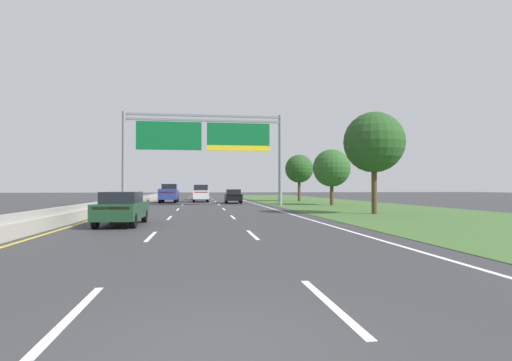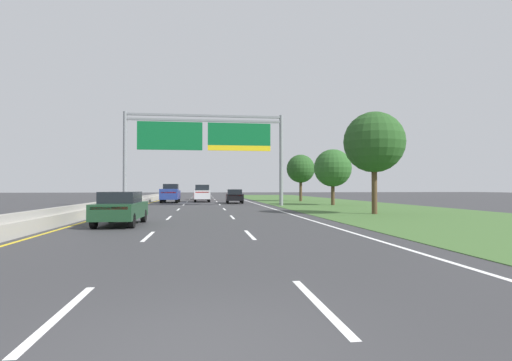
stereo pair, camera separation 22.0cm
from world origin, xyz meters
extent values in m
plane|color=#333335|center=(0.00, 35.00, 0.00)|extent=(220.00, 220.00, 0.00)
cube|color=white|center=(-1.85, 1.50, 0.00)|extent=(0.14, 3.00, 0.01)
cube|color=white|center=(-1.85, 10.50, 0.00)|extent=(0.14, 3.00, 0.01)
cube|color=white|center=(-1.85, 19.50, 0.00)|extent=(0.14, 3.00, 0.01)
cube|color=white|center=(-1.85, 28.50, 0.00)|extent=(0.14, 3.00, 0.01)
cube|color=white|center=(-1.85, 37.50, 0.00)|extent=(0.14, 3.00, 0.01)
cube|color=white|center=(-1.85, 46.50, 0.00)|extent=(0.14, 3.00, 0.01)
cube|color=white|center=(-1.85, 55.50, 0.00)|extent=(0.14, 3.00, 0.01)
cube|color=white|center=(-1.85, 64.50, 0.00)|extent=(0.14, 3.00, 0.01)
cube|color=white|center=(-1.85, 73.50, 0.00)|extent=(0.14, 3.00, 0.01)
cube|color=white|center=(-1.85, 82.50, 0.00)|extent=(0.14, 3.00, 0.01)
cube|color=white|center=(1.85, 1.50, 0.00)|extent=(0.14, 3.00, 0.01)
cube|color=white|center=(1.85, 10.50, 0.00)|extent=(0.14, 3.00, 0.01)
cube|color=white|center=(1.85, 19.50, 0.00)|extent=(0.14, 3.00, 0.01)
cube|color=white|center=(1.85, 28.50, 0.00)|extent=(0.14, 3.00, 0.01)
cube|color=white|center=(1.85, 37.50, 0.00)|extent=(0.14, 3.00, 0.01)
cube|color=white|center=(1.85, 46.50, 0.00)|extent=(0.14, 3.00, 0.01)
cube|color=white|center=(1.85, 55.50, 0.00)|extent=(0.14, 3.00, 0.01)
cube|color=white|center=(1.85, 64.50, 0.00)|extent=(0.14, 3.00, 0.01)
cube|color=white|center=(1.85, 73.50, 0.00)|extent=(0.14, 3.00, 0.01)
cube|color=white|center=(1.85, 82.50, 0.00)|extent=(0.14, 3.00, 0.01)
cube|color=white|center=(5.90, 35.00, 0.00)|extent=(0.16, 106.00, 0.01)
cube|color=gold|center=(-5.90, 35.00, 0.00)|extent=(0.16, 106.00, 0.01)
cube|color=#3D602D|center=(13.95, 35.00, 0.01)|extent=(14.00, 110.00, 0.02)
cube|color=#99968E|center=(-6.60, 35.00, 0.28)|extent=(0.60, 110.00, 0.55)
cube|color=#99968E|center=(-6.60, 35.00, 0.70)|extent=(0.25, 110.00, 0.30)
cylinder|color=gray|center=(-7.05, 33.85, 4.41)|extent=(0.36, 0.36, 8.83)
cylinder|color=gray|center=(7.65, 33.85, 4.41)|extent=(0.36, 0.36, 8.83)
cube|color=gray|center=(0.30, 33.85, 8.60)|extent=(14.70, 0.24, 0.20)
cube|color=gray|center=(0.30, 33.85, 8.15)|extent=(14.70, 0.24, 0.20)
cube|color=#0C602D|center=(-2.95, 33.67, 6.61)|extent=(6.00, 0.12, 2.64)
cube|color=#0C602D|center=(3.55, 33.67, 6.86)|extent=(6.00, 0.12, 2.14)
cube|color=yellow|center=(3.55, 33.67, 5.53)|extent=(6.00, 0.12, 0.50)
cube|color=navy|center=(-3.68, 43.58, 0.92)|extent=(2.04, 5.41, 1.00)
cube|color=black|center=(-3.67, 44.43, 1.81)|extent=(1.73, 1.91, 0.78)
cube|color=#B21414|center=(-3.70, 40.92, 1.22)|extent=(1.68, 0.09, 0.12)
cube|color=navy|center=(-3.69, 41.85, 1.52)|extent=(2.01, 1.96, 0.20)
cylinder|color=black|center=(-4.51, 45.42, 0.42)|extent=(0.31, 0.84, 0.84)
cylinder|color=black|center=(-2.81, 45.41, 0.42)|extent=(0.31, 0.84, 0.84)
cylinder|color=black|center=(-4.54, 41.75, 0.42)|extent=(0.31, 0.84, 0.84)
cylinder|color=black|center=(-2.84, 41.74, 0.42)|extent=(0.31, 0.84, 0.84)
cube|color=#193D23|center=(-3.72, 15.12, 0.69)|extent=(1.92, 4.44, 0.72)
cube|color=black|center=(-3.72, 15.07, 1.31)|extent=(1.62, 2.33, 0.52)
cube|color=#B21414|center=(-3.77, 12.96, 0.91)|extent=(1.53, 0.11, 0.12)
cylinder|color=black|center=(-4.49, 16.63, 0.33)|extent=(0.23, 0.66, 0.66)
cylinder|color=black|center=(-2.89, 16.60, 0.33)|extent=(0.23, 0.66, 0.66)
cylinder|color=black|center=(-4.55, 13.64, 0.33)|extent=(0.23, 0.66, 0.66)
cylinder|color=black|center=(-2.95, 13.61, 0.33)|extent=(0.23, 0.66, 0.66)
cube|color=silver|center=(-0.01, 45.56, 0.91)|extent=(1.98, 4.73, 1.05)
cube|color=black|center=(0.00, 45.41, 1.77)|extent=(1.69, 3.03, 0.68)
cube|color=#B21414|center=(0.03, 43.25, 1.22)|extent=(1.60, 0.11, 0.12)
cylinder|color=black|center=(-0.86, 47.14, 0.38)|extent=(0.27, 0.76, 0.76)
cylinder|color=black|center=(0.78, 47.17, 0.38)|extent=(0.27, 0.76, 0.76)
cylinder|color=black|center=(-0.80, 43.95, 0.38)|extent=(0.27, 0.76, 0.76)
cylinder|color=black|center=(0.84, 43.97, 0.38)|extent=(0.27, 0.76, 0.76)
cube|color=maroon|center=(-0.19, 54.62, 0.69)|extent=(1.92, 4.44, 0.72)
cube|color=black|center=(-0.20, 54.57, 1.31)|extent=(1.62, 2.33, 0.52)
cube|color=#B21414|center=(-0.24, 52.46, 0.91)|extent=(1.53, 0.11, 0.12)
cylinder|color=black|center=(-0.96, 56.13, 0.33)|extent=(0.23, 0.66, 0.66)
cylinder|color=black|center=(0.64, 56.09, 0.33)|extent=(0.23, 0.66, 0.66)
cylinder|color=black|center=(-1.03, 53.14, 0.33)|extent=(0.23, 0.66, 0.66)
cylinder|color=black|center=(0.57, 53.10, 0.33)|extent=(0.23, 0.66, 0.66)
cube|color=black|center=(3.65, 40.95, 0.69)|extent=(1.94, 4.45, 0.72)
cube|color=black|center=(3.65, 40.90, 1.31)|extent=(1.63, 2.34, 0.52)
cube|color=#B21414|center=(3.59, 38.79, 0.91)|extent=(1.53, 0.12, 0.12)
cylinder|color=black|center=(2.89, 42.47, 0.33)|extent=(0.24, 0.67, 0.66)
cylinder|color=black|center=(4.49, 42.43, 0.33)|extent=(0.24, 0.67, 0.66)
cylinder|color=black|center=(2.81, 39.48, 0.33)|extent=(0.24, 0.67, 0.66)
cylinder|color=black|center=(4.41, 39.44, 0.33)|extent=(0.24, 0.67, 0.66)
cylinder|color=#4C3823|center=(11.41, 20.96, 1.59)|extent=(0.36, 0.36, 3.18)
sphere|color=#234C1E|center=(11.41, 20.96, 4.80)|extent=(4.04, 4.04, 4.04)
cylinder|color=#4C3823|center=(13.07, 34.53, 1.12)|extent=(0.36, 0.36, 2.23)
sphere|color=#285623|center=(13.07, 34.53, 3.75)|extent=(3.78, 3.78, 3.78)
cylinder|color=#4C3823|center=(12.65, 46.23, 1.38)|extent=(0.36, 0.36, 2.76)
sphere|color=#234C1E|center=(12.65, 46.23, 4.22)|extent=(3.64, 3.64, 3.64)
camera|label=1|loc=(-0.11, -4.39, 1.76)|focal=28.16mm
camera|label=2|loc=(0.11, -4.42, 1.76)|focal=28.16mm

